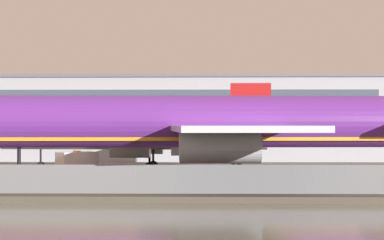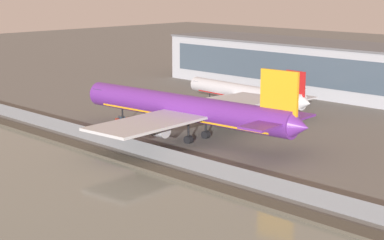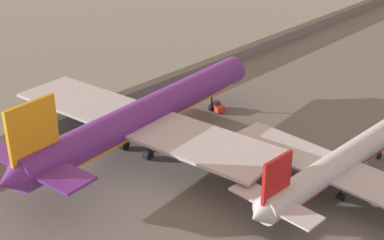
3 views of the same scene
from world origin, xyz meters
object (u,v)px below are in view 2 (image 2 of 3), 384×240
Objects in this scene: cargo_jet_purple at (187,109)px; baggage_tug at (123,121)px; ops_van at (219,102)px; passenger_jet_silver at (246,93)px.

baggage_tug is (-18.64, -0.76, -5.04)m from cargo_jet_purple.
baggage_tug is 0.68× the size of ops_van.
passenger_jet_silver is at bearing 72.64° from baggage_tug.
ops_van is (-17.04, 27.54, -4.57)m from cargo_jet_purple.
baggage_tug is at bearing -93.23° from ops_van.
ops_van is (-7.64, -1.23, -2.95)m from passenger_jet_silver.
ops_van is at bearing 86.77° from baggage_tug.
passenger_jet_silver reaches higher than ops_van.
ops_van is at bearing -170.84° from passenger_jet_silver.
baggage_tug is at bearing -177.66° from cargo_jet_purple.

